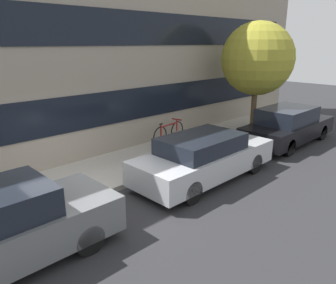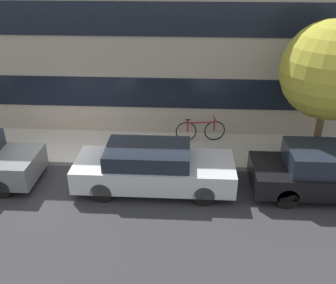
{
  "view_description": "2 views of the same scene",
  "coord_description": "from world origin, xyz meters",
  "px_view_note": "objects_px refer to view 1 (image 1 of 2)",
  "views": [
    {
      "loc": [
        -3.71,
        -6.55,
        3.77
      ],
      "look_at": [
        2.8,
        0.13,
        0.91
      ],
      "focal_mm": 35.0,
      "sensor_mm": 36.0,
      "label": 1
    },
    {
      "loc": [
        4.03,
        -10.2,
        6.14
      ],
      "look_at": [
        3.43,
        0.3,
        0.81
      ],
      "focal_mm": 40.0,
      "sensor_mm": 36.0,
      "label": 2
    }
  ],
  "objects_px": {
    "street_tree": "(257,59)",
    "bicycle": "(169,132)",
    "parked_car_black": "(288,126)",
    "parked_car_silver": "(204,157)"
  },
  "relations": [
    {
      "from": "street_tree",
      "to": "bicycle",
      "type": "bearing_deg",
      "value": 159.61
    },
    {
      "from": "bicycle",
      "to": "street_tree",
      "type": "relative_size",
      "value": 0.39
    },
    {
      "from": "parked_car_black",
      "to": "bicycle",
      "type": "distance_m",
      "value": 4.6
    },
    {
      "from": "parked_car_silver",
      "to": "parked_car_black",
      "type": "height_order",
      "value": "parked_car_black"
    },
    {
      "from": "bicycle",
      "to": "parked_car_silver",
      "type": "bearing_deg",
      "value": -123.7
    },
    {
      "from": "parked_car_silver",
      "to": "parked_car_black",
      "type": "xyz_separation_m",
      "value": [
        5.01,
        -0.0,
        0.03
      ]
    },
    {
      "from": "parked_car_black",
      "to": "bicycle",
      "type": "xyz_separation_m",
      "value": [
        -3.6,
        2.86,
        -0.14
      ]
    },
    {
      "from": "parked_car_black",
      "to": "bicycle",
      "type": "relative_size",
      "value": 2.58
    },
    {
      "from": "parked_car_black",
      "to": "street_tree",
      "type": "relative_size",
      "value": 1.02
    },
    {
      "from": "parked_car_silver",
      "to": "bicycle",
      "type": "relative_size",
      "value": 2.58
    }
  ]
}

